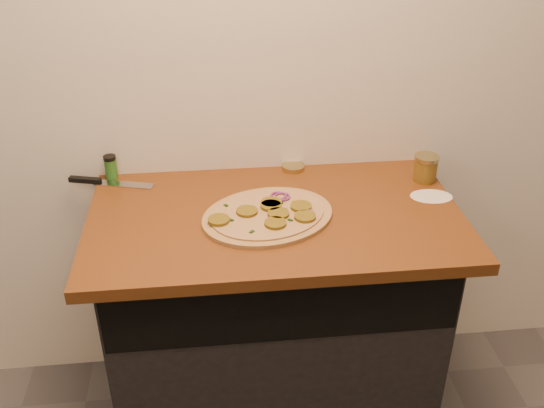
{
  "coord_description": "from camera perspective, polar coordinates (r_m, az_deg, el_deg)",
  "views": [
    {
      "loc": [
        -0.19,
        -0.24,
        1.9
      ],
      "look_at": [
        -0.01,
        1.39,
        0.95
      ],
      "focal_mm": 40.0,
      "sensor_mm": 36.0,
      "label": 1
    }
  ],
  "objects": [
    {
      "name": "salsa_jar",
      "position": [
        2.19,
        14.24,
        3.31
      ],
      "size": [
        0.09,
        0.09,
        0.09
      ],
      "color": "maroon",
      "rests_on": "countertop"
    },
    {
      "name": "flour_spill",
      "position": [
        2.11,
        14.76,
        0.7
      ],
      "size": [
        0.15,
        0.15,
        0.0
      ],
      "primitive_type": "cylinder",
      "rotation": [
        0.0,
        0.0,
        -0.08
      ],
      "color": "silver",
      "rests_on": "countertop"
    },
    {
      "name": "chefs_knife",
      "position": [
        2.2,
        -15.59,
        2.0
      ],
      "size": [
        0.3,
        0.11,
        0.02
      ],
      "color": "#B7BAC1",
      "rests_on": "countertop"
    },
    {
      "name": "pizza",
      "position": [
        1.92,
        -0.32,
        -1.02
      ],
      "size": [
        0.54,
        0.54,
        0.03
      ],
      "color": "tan",
      "rests_on": "countertop"
    },
    {
      "name": "spice_shaker",
      "position": [
        2.21,
        -14.93,
        3.37
      ],
      "size": [
        0.04,
        0.04,
        0.09
      ],
      "color": "#265F1E",
      "rests_on": "countertop"
    },
    {
      "name": "mason_jar_lid",
      "position": [
        2.22,
        2.01,
        3.48
      ],
      "size": [
        0.09,
        0.09,
        0.02
      ],
      "primitive_type": "cylinder",
      "rotation": [
        0.0,
        0.0,
        0.04
      ],
      "color": "tan",
      "rests_on": "countertop"
    },
    {
      "name": "cabinet",
      "position": [
        2.25,
        0.18,
        -10.75
      ],
      "size": [
        1.1,
        0.6,
        0.86
      ],
      "primitive_type": "cube",
      "color": "black",
      "rests_on": "ground"
    },
    {
      "name": "countertop",
      "position": [
        1.96,
        0.29,
        -1.32
      ],
      "size": [
        1.2,
        0.7,
        0.04
      ],
      "primitive_type": "cube",
      "color": "brown",
      "rests_on": "cabinet"
    }
  ]
}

